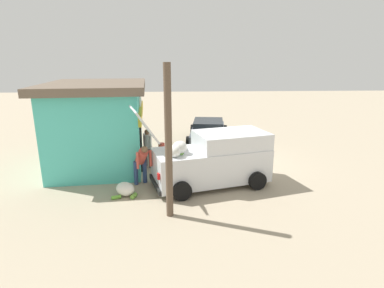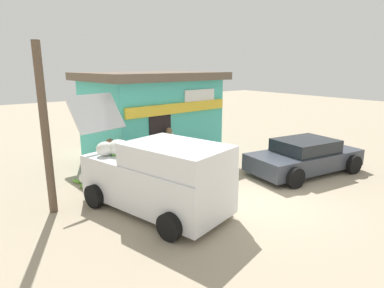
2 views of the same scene
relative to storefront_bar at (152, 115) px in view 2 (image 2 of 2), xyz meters
The scene contains 9 objects.
ground_plane 5.87m from the storefront_bar, 87.28° to the right, with size 60.00×60.00×0.00m, color tan.
storefront_bar is the anchor object (origin of this frame).
delivery_van 5.21m from the storefront_bar, 118.34° to the right, with size 2.90×4.94×2.88m.
parked_sedan 6.05m from the storefront_bar, 56.24° to the right, with size 4.35×2.54×1.20m.
vendor_standing 2.24m from the storefront_bar, 103.43° to the right, with size 0.48×0.48×1.60m.
customer_bending 3.25m from the storefront_bar, 140.81° to the right, with size 0.74×0.68×1.53m.
unloaded_banana_pile 3.91m from the storefront_bar, 155.31° to the right, with size 0.83×0.85×0.44m.
paint_bucket 3.40m from the storefront_bar, 55.20° to the right, with size 0.31×0.31×0.41m, color #BF3F33.
utility_pole 5.57m from the storefront_bar, 147.41° to the right, with size 0.20×0.20×4.28m, color brown.
Camera 2 is at (-6.68, -5.79, 3.71)m, focal length 30.26 mm.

